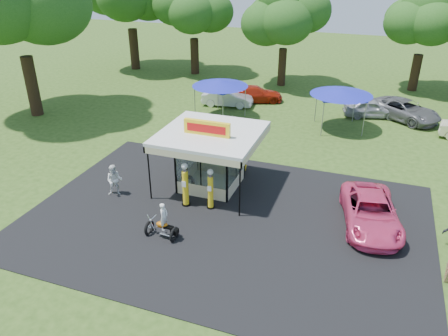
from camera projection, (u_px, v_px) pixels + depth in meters
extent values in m
plane|color=#2C4816|center=(212.00, 241.00, 20.62)|extent=(120.00, 120.00, 0.00)
cube|color=black|center=(226.00, 218.00, 22.29)|extent=(20.00, 14.00, 0.04)
cube|color=white|center=(211.00, 185.00, 25.42)|extent=(3.00, 3.00, 0.06)
cube|color=white|center=(211.00, 133.00, 23.95)|extent=(5.40, 5.40, 0.18)
cube|color=yellow|center=(207.00, 128.00, 23.31)|extent=(2.60, 0.25, 0.80)
cube|color=red|center=(206.00, 129.00, 23.20)|extent=(2.21, 0.02, 0.45)
cylinder|color=black|center=(149.00, 173.00, 23.35)|extent=(0.08, 0.08, 3.20)
cylinder|color=black|center=(240.00, 189.00, 21.80)|extent=(0.08, 0.08, 3.20)
cylinder|color=black|center=(186.00, 204.00, 23.46)|extent=(0.47, 0.47, 0.11)
cylinder|color=yellow|center=(186.00, 188.00, 23.00)|extent=(0.32, 0.32, 1.93)
cylinder|color=silver|center=(185.00, 170.00, 22.52)|extent=(0.21, 0.21, 0.21)
sphere|color=white|center=(185.00, 166.00, 22.42)|extent=(0.34, 0.34, 0.34)
cube|color=white|center=(184.00, 184.00, 22.69)|extent=(0.24, 0.02, 0.32)
cylinder|color=black|center=(211.00, 207.00, 23.21)|extent=(0.43, 0.43, 0.10)
cylinder|color=yellow|center=(211.00, 192.00, 22.79)|extent=(0.29, 0.29, 1.77)
cylinder|color=silver|center=(210.00, 175.00, 22.34)|extent=(0.20, 0.20, 0.20)
sphere|color=white|center=(210.00, 172.00, 22.26)|extent=(0.31, 0.31, 0.31)
cube|color=white|center=(209.00, 189.00, 22.51)|extent=(0.22, 0.02, 0.29)
torus|color=black|center=(149.00, 228.00, 21.02)|extent=(0.20, 0.78, 0.77)
torus|color=black|center=(174.00, 235.00, 20.53)|extent=(0.20, 0.78, 0.77)
cube|color=silver|center=(162.00, 229.00, 20.69)|extent=(0.52, 0.29, 0.28)
ellipsoid|color=#CE690E|center=(162.00, 224.00, 20.58)|extent=(0.59, 0.33, 0.28)
cube|color=black|center=(168.00, 227.00, 20.49)|extent=(0.52, 0.27, 0.09)
cube|color=black|center=(175.00, 231.00, 20.43)|extent=(0.34, 0.33, 0.26)
cylinder|color=silver|center=(151.00, 223.00, 20.83)|extent=(0.41, 0.08, 0.82)
cylinder|color=silver|center=(153.00, 218.00, 20.63)|extent=(0.08, 0.55, 0.05)
sphere|color=silver|center=(151.00, 220.00, 20.77)|extent=(0.15, 0.15, 0.15)
imported|color=white|center=(164.00, 216.00, 20.32)|extent=(0.36, 0.52, 1.38)
torus|color=black|center=(190.00, 182.00, 25.07)|extent=(0.74, 0.45, 0.71)
torus|color=black|center=(189.00, 181.00, 25.23)|extent=(0.73, 0.43, 0.71)
imported|color=yellow|center=(224.00, 163.00, 27.06)|extent=(2.82, 1.13, 0.96)
imported|color=#E53E73|center=(371.00, 212.00, 21.45)|extent=(3.56, 5.86, 1.52)
imported|color=white|center=(115.00, 180.00, 24.08)|extent=(1.09, 0.98, 1.83)
imported|color=silver|center=(227.00, 98.00, 38.02)|extent=(4.55, 2.05, 1.45)
imported|color=#AA210D|center=(255.00, 94.00, 39.11)|extent=(5.28, 3.70, 1.42)
imported|color=#9D9DA1|center=(371.00, 108.00, 35.53)|extent=(4.65, 2.84, 1.48)
imported|color=slate|center=(404.00, 110.00, 34.96)|extent=(6.26, 5.52, 1.61)
cylinder|color=gray|center=(210.00, 95.00, 36.96)|extent=(0.06, 0.06, 2.48)
cylinder|color=gray|center=(243.00, 99.00, 36.08)|extent=(0.06, 0.06, 2.48)
cylinder|color=gray|center=(197.00, 106.00, 34.52)|extent=(0.06, 0.06, 2.48)
cylinder|color=gray|center=(231.00, 110.00, 33.64)|extent=(0.06, 0.06, 2.48)
cube|color=#1A21AB|center=(220.00, 87.00, 34.72)|extent=(3.10, 3.10, 0.12)
cone|color=#1A21AB|center=(220.00, 83.00, 34.57)|extent=(4.46, 4.46, 0.52)
cylinder|color=gray|center=(322.00, 105.00, 34.67)|extent=(0.06, 0.06, 2.55)
cylinder|color=gray|center=(361.00, 109.00, 33.76)|extent=(0.06, 0.06, 2.55)
cylinder|color=gray|center=(316.00, 117.00, 32.16)|extent=(0.06, 0.06, 2.55)
cylinder|color=gray|center=(358.00, 122.00, 31.25)|extent=(0.06, 0.06, 2.55)
cube|color=#1A21AB|center=(341.00, 95.00, 32.36)|extent=(3.19, 3.19, 0.13)
cone|color=#1A21AB|center=(342.00, 91.00, 32.21)|extent=(4.60, 4.60, 0.53)
cylinder|color=black|center=(134.00, 49.00, 49.31)|extent=(1.00, 1.00, 4.43)
cylinder|color=black|center=(195.00, 56.00, 47.50)|extent=(0.90, 0.90, 3.78)
ellipsoid|color=#1D4D16|center=(193.00, 10.00, 45.33)|extent=(8.77, 8.77, 7.52)
cylinder|color=black|center=(282.00, 67.00, 43.39)|extent=(0.78, 0.78, 3.64)
ellipsoid|color=#1D4D16|center=(285.00, 17.00, 41.26)|extent=(8.74, 8.74, 7.49)
cylinder|color=black|center=(415.00, 73.00, 41.85)|extent=(0.86, 0.86, 3.45)
ellipsoid|color=#1D4D16|center=(425.00, 25.00, 39.87)|extent=(8.05, 8.05, 6.90)
cylinder|color=black|center=(32.00, 86.00, 35.29)|extent=(0.96, 0.96, 4.82)
ellipsoid|color=#1D4D16|center=(15.00, 0.00, 32.36)|extent=(12.36, 12.36, 10.59)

